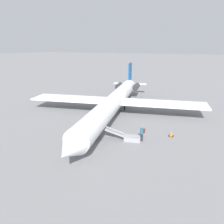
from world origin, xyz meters
TOP-DOWN VIEW (x-y plane):
  - ground_plane at (0.00, 0.00)m, footprint 600.00×600.00m
  - airplane_main at (-0.97, -0.26)m, footprint 35.49×27.82m
  - boarding_stairs at (7.66, 6.05)m, footprint 2.05×4.14m
  - passenger at (7.17, 7.41)m, footprint 0.41×0.56m
  - traffic_cone_near_stairs at (4.25, 9.93)m, footprint 0.56×0.56m

SIDE VIEW (x-z plane):
  - ground_plane at x=0.00m, z-range 0.00..0.00m
  - traffic_cone_near_stairs at x=4.25m, z-range -0.02..0.60m
  - boarding_stairs at x=7.66m, z-range -0.47..1.21m
  - passenger at x=7.17m, z-range 0.13..1.87m
  - airplane_main at x=-0.97m, z-range -1.36..5.38m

